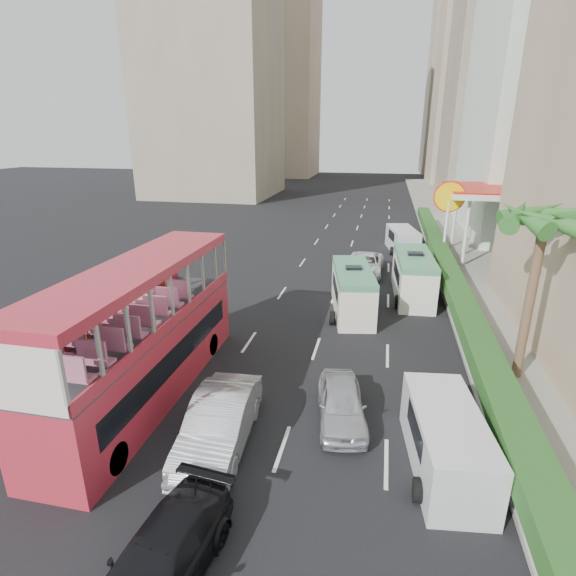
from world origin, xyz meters
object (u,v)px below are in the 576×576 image
(minibus_near, at_px, (352,291))
(panel_van_near, at_px, (446,441))
(car_silver_lane_b, at_px, (341,420))
(van_asset, at_px, (364,274))
(minibus_far, at_px, (413,276))
(panel_van_far, at_px, (402,240))
(car_silver_lane_a, at_px, (221,445))
(shell_station, at_px, (488,224))
(double_decker_bus, at_px, (143,332))
(palm_tree, at_px, (530,301))

(minibus_near, distance_m, panel_van_near, 12.13)
(car_silver_lane_b, xyz_separation_m, van_asset, (-0.09, 17.15, 0.00))
(minibus_far, xyz_separation_m, panel_van_near, (0.27, -14.75, -0.39))
(panel_van_far, bearing_deg, car_silver_lane_a, -114.75)
(minibus_near, relative_size, shell_station, 0.70)
(panel_van_far, relative_size, shell_station, 0.59)
(double_decker_bus, height_order, panel_van_far, double_decker_bus)
(minibus_far, distance_m, shell_station, 11.72)
(double_decker_bus, distance_m, minibus_far, 16.49)
(panel_van_near, bearing_deg, car_silver_lane_b, 145.18)
(double_decker_bus, distance_m, palm_tree, 14.39)
(van_asset, distance_m, shell_station, 11.03)
(double_decker_bus, xyz_separation_m, minibus_near, (6.83, 9.77, -1.29))
(palm_tree, bearing_deg, minibus_far, 112.18)
(shell_station, bearing_deg, car_silver_lane_b, -110.71)
(van_asset, height_order, palm_tree, palm_tree)
(panel_van_far, bearing_deg, palm_tree, -90.53)
(minibus_far, distance_m, palm_tree, 9.87)
(car_silver_lane_b, bearing_deg, palm_tree, 22.18)
(car_silver_lane_a, distance_m, shell_station, 28.24)
(minibus_far, xyz_separation_m, palm_tree, (3.64, -8.94, 2.07))
(double_decker_bus, bearing_deg, panel_van_near, -9.83)
(double_decker_bus, distance_m, shell_station, 28.02)
(car_silver_lane_b, height_order, minibus_near, minibus_near)
(double_decker_bus, height_order, minibus_far, double_decker_bus)
(palm_tree, bearing_deg, panel_van_far, 101.08)
(panel_van_far, xyz_separation_m, shell_station, (6.16, -1.20, 1.81))
(double_decker_bus, xyz_separation_m, panel_van_far, (9.84, 24.20, -1.59))
(car_silver_lane_a, height_order, shell_station, shell_station)
(palm_tree, distance_m, shell_station, 19.14)
(minibus_far, xyz_separation_m, panel_van_far, (-0.31, 11.26, -0.37))
(car_silver_lane_a, xyz_separation_m, van_asset, (3.49, 19.27, 0.00))
(minibus_near, bearing_deg, car_silver_lane_b, -97.83)
(car_silver_lane_b, height_order, panel_van_near, panel_van_near)
(minibus_far, bearing_deg, car_silver_lane_a, -116.67)
(minibus_near, relative_size, panel_van_near, 1.23)
(van_asset, bearing_deg, panel_van_near, -78.07)
(car_silver_lane_b, distance_m, minibus_near, 10.00)
(car_silver_lane_b, distance_m, panel_van_near, 3.70)
(minibus_near, height_order, palm_tree, palm_tree)
(minibus_near, distance_m, palm_tree, 9.30)
(minibus_near, height_order, minibus_far, minibus_far)
(van_asset, height_order, panel_van_near, panel_van_near)
(car_silver_lane_b, bearing_deg, minibus_far, 67.35)
(double_decker_bus, xyz_separation_m, palm_tree, (13.80, 4.00, 0.85))
(minibus_near, xyz_separation_m, shell_station, (9.17, 13.23, 1.51))
(van_asset, bearing_deg, double_decker_bus, -110.74)
(car_silver_lane_a, bearing_deg, van_asset, 75.79)
(minibus_far, relative_size, palm_tree, 0.92)
(car_silver_lane_a, xyz_separation_m, minibus_far, (6.49, 15.20, 1.31))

